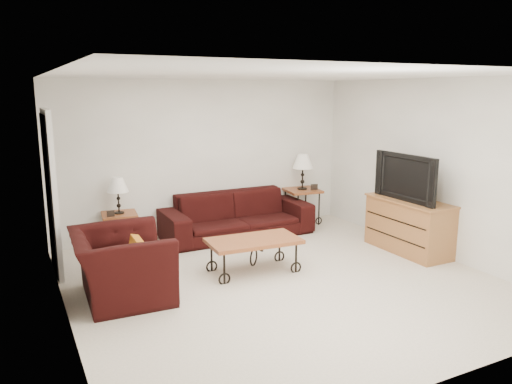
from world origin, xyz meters
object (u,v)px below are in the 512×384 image
Objects in this scene: side_table_left at (120,231)px; armchair at (121,265)px; television at (411,177)px; side_table_right at (302,206)px; lamp_left at (118,195)px; backpack at (286,219)px; tv_stand at (409,226)px; lamp_right at (303,172)px; sofa at (237,215)px; coffee_table at (254,255)px.

side_table_left is 1.86m from armchair.
side_table_right is at bearing -165.22° from television.
lamp_left is 1.23× the size of backpack.
television is at bearing 180.00° from tv_stand.
tv_stand is at bearing -74.69° from side_table_right.
side_table_right is 0.65m from backpack.
side_table_right is 1.15× the size of lamp_left.
side_table_right is 0.52× the size of armchair.
side_table_left is at bearing 180.00° from lamp_right.
side_table_right is 2.11m from tv_stand.
side_table_left is at bearing -118.69° from television.
armchair is 0.92× the size of tv_stand.
side_table_right reaches higher than side_table_left.
lamp_left is at bearing 174.40° from sofa.
lamp_left is 3.19m from lamp_right.
side_table_right is at bearing 53.15° from backpack.
sofa is 5.44× the size of backpack.
lamp_left is 0.46× the size of armchair.
side_table_left is 1.00× the size of lamp_left.
television reaches higher than armchair.
side_table_left is 0.42× the size of tv_stand.
sofa is at bearing -5.60° from side_table_left.
backpack is at bearing -146.25° from lamp_right.
side_table_right is at bearing 43.78° from coffee_table.
coffee_table is 2.55m from television.
armchair is at bearing -101.29° from side_table_left.
television reaches higher than side_table_left.
side_table_left is 1.23× the size of backpack.
side_table_left is (-1.84, 0.18, -0.08)m from sofa.
armchair is 4.15m from television.
lamp_left is 4.25m from television.
sofa is at bearing -172.40° from lamp_right.
lamp_right is 0.53× the size of television.
backpack is at bearing -7.71° from side_table_left.
coffee_table is 1.01× the size of television.
coffee_table is at bearing -113.45° from backpack.
side_table_right is (3.18, -0.00, 0.04)m from side_table_left.
backpack is at bearing -147.38° from television.
armchair is at bearing -152.84° from side_table_right.
lamp_left is 0.46× the size of coffee_table.
side_table_left reaches higher than backpack.
backpack is (-0.54, -0.36, -0.71)m from lamp_right.
sofa reaches higher than backpack.
sofa is at bearing -172.99° from backpack.
backpack is (2.65, -0.36, -0.59)m from lamp_left.
coffee_table is at bearing -136.22° from side_table_right.
sofa is 2.07× the size of television.
lamp_right is at bearing 105.31° from tv_stand.
armchair reaches higher than sofa.
lamp_right is at bearing 0.00° from side_table_right.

